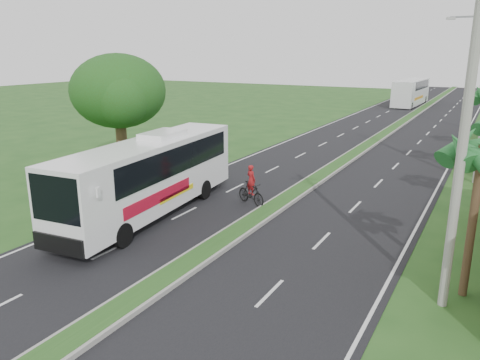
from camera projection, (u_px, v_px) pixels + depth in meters
The scene contains 10 objects.
ground at pixel (182, 270), 16.89m from camera, with size 180.00×180.00×0.00m, color #224C1C.
road_asphalt at pixel (346, 160), 33.73m from camera, with size 14.00×160.00×0.02m, color black.
median_strip at pixel (346, 159), 33.71m from camera, with size 1.20×160.00×0.18m.
lane_edge_left at pixel (263, 151), 36.88m from camera, with size 0.12×160.00×0.01m, color silver.
lane_edge_right at pixel (446, 172), 30.59m from camera, with size 0.12×160.00×0.01m, color silver.
shade_tree at pixel (117, 94), 29.67m from camera, with size 6.30×6.00×7.54m.
utility_pole_a at pixel (465, 124), 13.08m from camera, with size 1.60×0.28×11.00m.
coach_bus_main at pixel (151, 172), 22.12m from camera, with size 3.61×12.15×3.87m.
coach_bus_far at pixel (411, 91), 67.60m from camera, with size 3.15×12.58×3.64m.
motorcyclist at pixel (251, 191), 23.89m from camera, with size 2.03×1.28×2.10m.
Camera 1 is at (9.32, -12.45, 7.65)m, focal length 35.00 mm.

